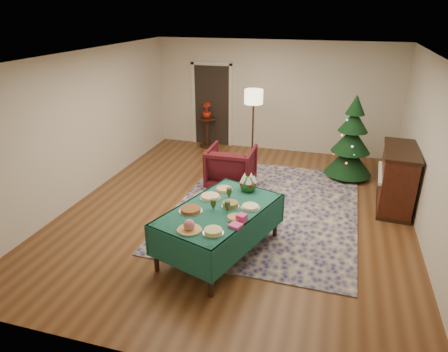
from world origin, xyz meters
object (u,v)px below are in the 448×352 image
(side_table, at_px, (207,133))
(christmas_tree, at_px, (351,142))
(potted_plant, at_px, (207,114))
(buffet_table, at_px, (220,218))
(armchair, at_px, (231,165))
(piano, at_px, (397,179))
(gift_box, at_px, (242,218))
(floor_lamp, at_px, (254,101))

(side_table, bearing_deg, christmas_tree, -16.90)
(side_table, distance_m, potted_plant, 0.51)
(buffet_table, xyz_separation_m, potted_plant, (-1.72, 4.62, 0.29))
(armchair, xyz_separation_m, side_table, (-1.25, 2.24, -0.09))
(side_table, height_order, piano, piano)
(gift_box, xyz_separation_m, side_table, (-2.11, 4.88, -0.42))
(gift_box, xyz_separation_m, armchair, (-0.86, 2.64, -0.33))
(christmas_tree, bearing_deg, buffet_table, -117.24)
(christmas_tree, bearing_deg, floor_lamp, 172.93)
(armchair, bearing_deg, gift_box, 107.34)
(side_table, bearing_deg, armchair, -60.77)
(gift_box, relative_size, piano, 0.09)
(buffet_table, relative_size, potted_plant, 5.34)
(floor_lamp, height_order, side_table, floor_lamp)
(armchair, height_order, floor_lamp, floor_lamp)
(buffet_table, height_order, gift_box, gift_box)
(gift_box, height_order, floor_lamp, floor_lamp)
(floor_lamp, bearing_deg, side_table, 149.55)
(buffet_table, xyz_separation_m, gift_box, (0.39, -0.26, 0.20))
(piano, bearing_deg, gift_box, -131.16)
(gift_box, distance_m, piano, 3.43)
(potted_plant, relative_size, piano, 0.30)
(potted_plant, xyz_separation_m, piano, (4.36, -2.30, -0.33))
(armchair, relative_size, potted_plant, 2.28)
(armchair, height_order, christmas_tree, christmas_tree)
(gift_box, height_order, armchair, armchair)
(buffet_table, height_order, floor_lamp, floor_lamp)
(buffet_table, bearing_deg, piano, 41.30)
(christmas_tree, height_order, piano, christmas_tree)
(potted_plant, height_order, piano, piano)
(buffet_table, bearing_deg, side_table, 110.46)
(side_table, xyz_separation_m, christmas_tree, (3.55, -1.08, 0.43))
(floor_lamp, distance_m, christmas_tree, 2.28)
(buffet_table, relative_size, piano, 1.61)
(side_table, height_order, potted_plant, potted_plant)
(piano, bearing_deg, potted_plant, 152.13)
(armchair, bearing_deg, floor_lamp, -95.58)
(floor_lamp, bearing_deg, gift_box, -79.78)
(floor_lamp, distance_m, piano, 3.46)
(side_table, bearing_deg, floor_lamp, -30.45)
(gift_box, bearing_deg, side_table, 113.38)
(side_table, relative_size, potted_plant, 1.90)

